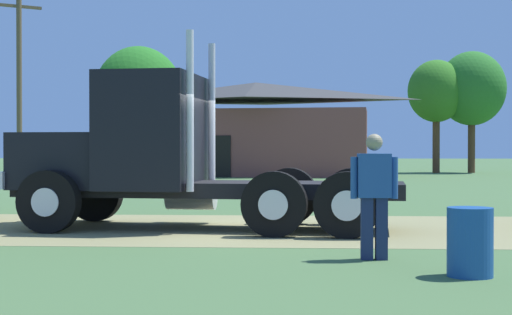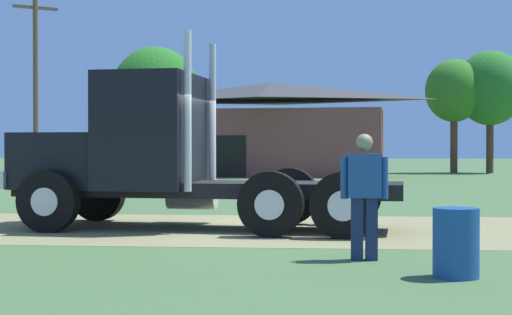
# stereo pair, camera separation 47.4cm
# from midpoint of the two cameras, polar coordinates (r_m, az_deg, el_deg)

# --- Properties ---
(ground_plane) EXTENTS (200.00, 200.00, 0.00)m
(ground_plane) POSITION_cam_midpoint_polar(r_m,az_deg,el_deg) (14.95, -1.13, -5.22)
(ground_plane) COLOR #45673A
(dirt_track) EXTENTS (120.00, 5.75, 0.01)m
(dirt_track) POSITION_cam_midpoint_polar(r_m,az_deg,el_deg) (14.95, -1.13, -5.20)
(dirt_track) COLOR #848154
(dirt_track) RESTS_ON ground_plane
(truck_foreground_white) EXTENTS (7.60, 3.28, 3.65)m
(truck_foreground_white) POSITION_cam_midpoint_polar(r_m,az_deg,el_deg) (15.17, -8.26, 0.03)
(truck_foreground_white) COLOR black
(truck_foreground_white) RESTS_ON ground_plane
(visitor_by_barrel) EXTENTS (0.65, 0.27, 1.74)m
(visitor_by_barrel) POSITION_cam_midpoint_polar(r_m,az_deg,el_deg) (10.86, 7.39, -2.44)
(visitor_by_barrel) COLOR #264C8C
(visitor_by_barrel) RESTS_ON ground_plane
(steel_barrel) EXTENTS (0.54, 0.54, 0.83)m
(steel_barrel) POSITION_cam_midpoint_polar(r_m,az_deg,el_deg) (9.67, 14.00, -6.01)
(steel_barrel) COLOR #19478C
(steel_barrel) RESTS_ON ground_plane
(shed_building) EXTENTS (13.25, 6.63, 5.17)m
(shed_building) POSITION_cam_midpoint_polar(r_m,az_deg,el_deg) (43.25, -0.33, 1.96)
(shed_building) COLOR brown
(shed_building) RESTS_ON ground_plane
(utility_pole_near) EXTENTS (1.91, 1.33, 9.08)m
(utility_pole_near) POSITION_cam_midpoint_polar(r_m,az_deg,el_deg) (40.19, -17.23, 5.32)
(utility_pole_near) COLOR brown
(utility_pole_near) RESTS_ON ground_plane
(tree_mid) EXTENTS (5.38, 5.38, 7.68)m
(tree_mid) POSITION_cam_midpoint_polar(r_m,az_deg,el_deg) (47.74, -8.85, 4.50)
(tree_mid) COLOR #513823
(tree_mid) RESTS_ON ground_plane
(tree_right) EXTENTS (3.49, 3.49, 6.97)m
(tree_right) POSITION_cam_midpoint_polar(r_m,az_deg,el_deg) (49.41, 12.76, 4.70)
(tree_right) COLOR #513823
(tree_right) RESTS_ON ground_plane
(tree_far_right) EXTENTS (4.17, 4.17, 7.52)m
(tree_far_right) POSITION_cam_midpoint_polar(r_m,az_deg,el_deg) (50.16, 15.21, 4.86)
(tree_far_right) COLOR #513823
(tree_far_right) RESTS_ON ground_plane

